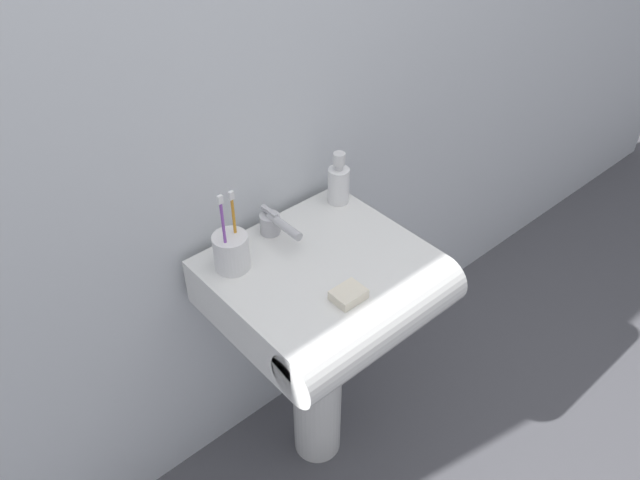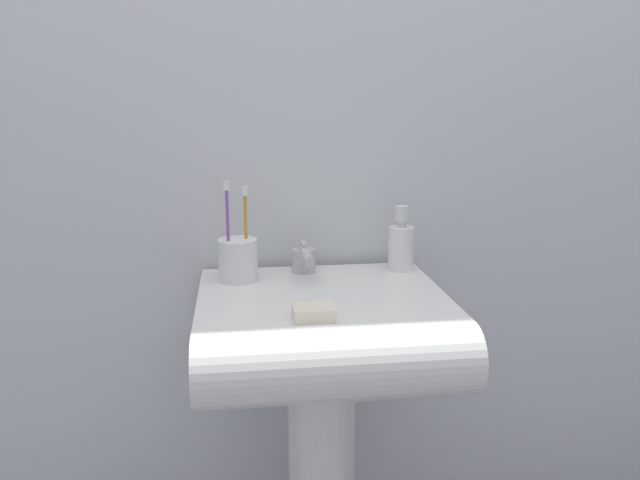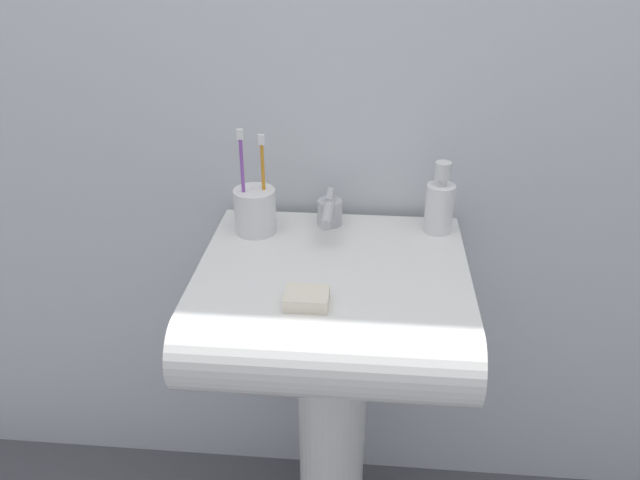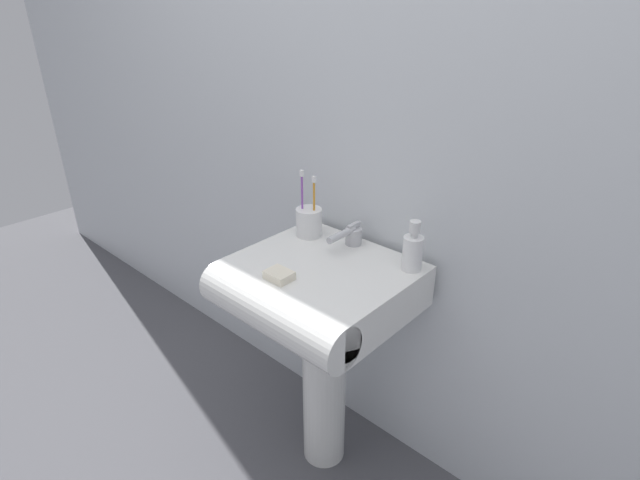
# 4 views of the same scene
# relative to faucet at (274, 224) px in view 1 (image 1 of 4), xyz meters

# --- Properties ---
(ground_plane) EXTENTS (6.00, 6.00, 0.00)m
(ground_plane) POSITION_rel_faucet_xyz_m (0.02, -0.14, -0.82)
(ground_plane) COLOR #4C4C51
(ground_plane) RESTS_ON ground
(wall_back) EXTENTS (5.00, 0.05, 2.40)m
(wall_back) POSITION_rel_faucet_xyz_m (0.02, 0.11, 0.38)
(wall_back) COLOR silver
(wall_back) RESTS_ON ground
(sink_pedestal) EXTENTS (0.15, 0.15, 0.65)m
(sink_pedestal) POSITION_rel_faucet_xyz_m (0.02, -0.14, -0.49)
(sink_pedestal) COLOR white
(sink_pedestal) RESTS_ON ground
(sink_basin) EXTENTS (0.50, 0.48, 0.13)m
(sink_basin) POSITION_rel_faucet_xyz_m (0.02, -0.19, -0.10)
(sink_basin) COLOR white
(sink_basin) RESTS_ON sink_pedestal
(faucet) EXTENTS (0.05, 0.15, 0.07)m
(faucet) POSITION_rel_faucet_xyz_m (0.00, 0.00, 0.00)
(faucet) COLOR #B7B7BC
(faucet) RESTS_ON sink_basin
(toothbrush_cup) EXTENTS (0.08, 0.08, 0.22)m
(toothbrush_cup) POSITION_rel_faucet_xyz_m (-0.15, -0.03, 0.01)
(toothbrush_cup) COLOR white
(toothbrush_cup) RESTS_ON sink_basin
(soap_bottle) EXTENTS (0.06, 0.06, 0.15)m
(soap_bottle) POSITION_rel_faucet_xyz_m (0.22, 0.00, 0.02)
(soap_bottle) COLOR white
(soap_bottle) RESTS_ON sink_basin
(bar_soap) EXTENTS (0.07, 0.06, 0.02)m
(bar_soap) POSITION_rel_faucet_xyz_m (-0.02, -0.29, -0.02)
(bar_soap) COLOR silver
(bar_soap) RESTS_ON sink_basin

